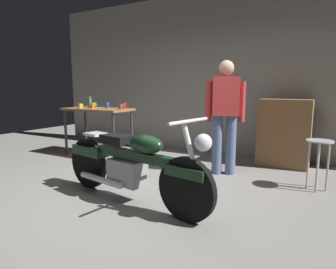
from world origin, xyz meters
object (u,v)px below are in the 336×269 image
at_px(mug_green_speckled, 95,105).
at_px(mug_red_diner, 124,106).
at_px(mug_blue_enamel, 107,105).
at_px(mug_orange_travel, 93,106).
at_px(person_standing, 225,112).
at_px(wooden_dresser, 284,133).
at_px(bottle, 90,102).
at_px(motorcycle, 131,164).
at_px(mug_yellow_tall, 81,106).
at_px(shop_stool, 319,151).
at_px(mug_brown_stoneware, 121,107).

xyz_separation_m(mug_green_speckled, mug_red_diner, (0.65, 0.08, 0.00)).
distance_m(mug_blue_enamel, mug_orange_travel, 0.26).
xyz_separation_m(person_standing, wooden_dresser, (0.71, 0.91, -0.38)).
xyz_separation_m(mug_orange_travel, bottle, (-0.19, 0.12, 0.05)).
relative_size(mug_orange_travel, mug_green_speckled, 1.08).
height_order(person_standing, mug_blue_enamel, person_standing).
bearing_deg(wooden_dresser, bottle, -166.68).
xyz_separation_m(motorcycle, mug_yellow_tall, (-2.17, 1.38, 0.49)).
height_order(mug_orange_travel, mug_red_diner, mug_red_diner).
xyz_separation_m(mug_blue_enamel, mug_orange_travel, (-0.21, -0.15, -0.00)).
bearing_deg(person_standing, shop_stool, 151.33).
relative_size(motorcycle, mug_red_diner, 17.90).
relative_size(motorcycle, wooden_dresser, 1.97).
height_order(mug_yellow_tall, bottle, bottle).
distance_m(mug_brown_stoneware, mug_yellow_tall, 0.82).
bearing_deg(mug_yellow_tall, mug_red_diner, 25.65).
relative_size(mug_yellow_tall, mug_blue_enamel, 1.11).
bearing_deg(mug_green_speckled, person_standing, -1.67).
xyz_separation_m(person_standing, mug_blue_enamel, (-2.35, 0.12, 0.03)).
relative_size(mug_brown_stoneware, mug_red_diner, 0.88).
distance_m(wooden_dresser, mug_red_diner, 2.82).
distance_m(shop_stool, wooden_dresser, 1.15).
bearing_deg(motorcycle, mug_green_speckled, 151.14).
xyz_separation_m(mug_blue_enamel, mug_red_diner, (0.37, 0.04, 0.00)).
distance_m(mug_yellow_tall, mug_orange_travel, 0.22).
xyz_separation_m(shop_stool, mug_yellow_tall, (-3.98, -0.10, 0.44)).
xyz_separation_m(mug_yellow_tall, mug_orange_travel, (0.15, 0.16, 0.00)).
bearing_deg(mug_orange_travel, shop_stool, -0.99).
bearing_deg(mug_blue_enamel, motorcycle, -43.31).
bearing_deg(mug_yellow_tall, mug_orange_travel, 46.58).
bearing_deg(person_standing, mug_blue_enamel, -27.21).
distance_m(person_standing, mug_red_diner, 1.98).
distance_m(mug_yellow_tall, mug_blue_enamel, 0.49).
relative_size(wooden_dresser, mug_red_diner, 9.07).
bearing_deg(mug_orange_travel, mug_yellow_tall, -133.42).
height_order(mug_blue_enamel, bottle, bottle).
bearing_deg(mug_blue_enamel, mug_red_diner, 5.53).
height_order(mug_brown_stoneware, bottle, bottle).
relative_size(mug_orange_travel, bottle, 0.49).
xyz_separation_m(mug_orange_travel, mug_green_speckled, (-0.06, 0.11, 0.00)).
xyz_separation_m(shop_stool, mug_green_speckled, (-3.88, 0.17, 0.45)).
distance_m(mug_brown_stoneware, bottle, 0.85).
height_order(shop_stool, mug_green_speckled, mug_green_speckled).
height_order(wooden_dresser, mug_orange_travel, wooden_dresser).
bearing_deg(motorcycle, mug_orange_travel, 152.16).
bearing_deg(mug_blue_enamel, person_standing, -2.99).
bearing_deg(mug_red_diner, mug_green_speckled, -172.77).
bearing_deg(mug_red_diner, mug_brown_stoneware, -67.89).
bearing_deg(wooden_dresser, mug_blue_enamel, -165.60).
bearing_deg(mug_yellow_tall, shop_stool, 1.40).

